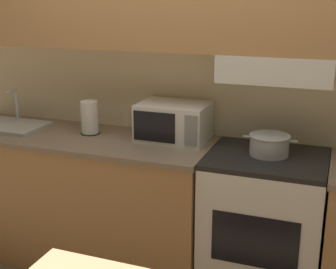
# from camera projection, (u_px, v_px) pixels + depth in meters

# --- Properties ---
(ground_plane) EXTENTS (16.00, 16.00, 0.00)m
(ground_plane) POSITION_uv_depth(u_px,v_px,m) (188.00, 250.00, 3.48)
(ground_plane) COLOR brown
(wall_back) EXTENTS (5.63, 0.38, 2.55)m
(wall_back) POSITION_uv_depth(u_px,v_px,m) (190.00, 46.00, 2.99)
(wall_back) COLOR beige
(wall_back) RESTS_ON ground_plane
(lower_counter_main) EXTENTS (1.85, 0.65, 0.91)m
(lower_counter_main) POSITION_uv_depth(u_px,v_px,m) (81.00, 197.00, 3.30)
(lower_counter_main) COLOR tan
(lower_counter_main) RESTS_ON ground_plane
(stove_range) EXTENTS (0.69, 0.62, 0.91)m
(stove_range) POSITION_uv_depth(u_px,v_px,m) (263.00, 226.00, 2.88)
(stove_range) COLOR white
(stove_range) RESTS_ON ground_plane
(cooking_pot) EXTENTS (0.32, 0.24, 0.12)m
(cooking_pot) POSITION_uv_depth(u_px,v_px,m) (269.00, 144.00, 2.76)
(cooking_pot) COLOR #B7BABF
(cooking_pot) RESTS_ON stove_range
(microwave) EXTENTS (0.45, 0.34, 0.24)m
(microwave) POSITION_uv_depth(u_px,v_px,m) (174.00, 122.00, 3.04)
(microwave) COLOR white
(microwave) RESTS_ON lower_counter_main
(sink_basin) EXTENTS (0.57, 0.36, 0.26)m
(sink_basin) POSITION_uv_depth(u_px,v_px,m) (6.00, 125.00, 3.36)
(sink_basin) COLOR #B7BABF
(sink_basin) RESTS_ON lower_counter_main
(paper_towel_roll) EXTENTS (0.13, 0.13, 0.23)m
(paper_towel_roll) POSITION_uv_depth(u_px,v_px,m) (90.00, 118.00, 3.18)
(paper_towel_roll) COLOR black
(paper_towel_roll) RESTS_ON lower_counter_main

